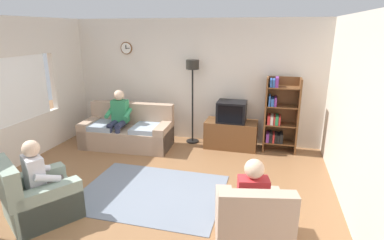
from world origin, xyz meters
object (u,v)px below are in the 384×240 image
Objects in this scene: bookshelf at (279,116)px; person_in_left_armchair at (42,175)px; floor_lamp at (193,79)px; armchair_near_bookshelf at (251,226)px; couch at (128,132)px; tv at (232,112)px; armchair_near_window at (39,198)px; tv_stand at (231,134)px; person_in_right_armchair at (251,198)px; person_on_couch at (118,116)px.

bookshelf reaches higher than person_in_left_armchair.
floor_lamp is 1.80× the size of armchair_near_bookshelf.
couch is 3.24× the size of tv.
floor_lamp is at bearing 69.45° from armchair_near_window.
tv is (-0.00, -0.02, 0.51)m from tv_stand.
floor_lamp reaches higher than couch.
tv_stand is 1.83× the size of tv.
armchair_near_window is 2.82m from person_in_right_armchair.
armchair_near_window is at bearing -110.55° from floor_lamp.
person_in_left_armchair reaches higher than armchair_near_window.
bookshelf is 1.39× the size of person_in_left_armchair.
couch is at bearing 137.20° from armchair_near_bookshelf.
person_in_right_armchair is at bearing -64.12° from floor_lamp.
tv is at bearing -174.39° from bookshelf.
armchair_near_bookshelf is at bearing -40.27° from person_on_couch.
tv is at bearing 13.96° from person_on_couch.
person_in_right_armchair is (2.84, -2.56, 0.29)m from couch.
armchair_near_window is (-3.11, -3.34, -0.47)m from bookshelf.
couch is 3.89m from armchair_near_bookshelf.
tv is 0.48× the size of person_on_couch.
couch is 1.05× the size of floor_lamp.
bookshelf is at bearing 84.66° from armchair_near_bookshelf.
person_in_right_armchair is at bearing -42.03° from couch.
tv is at bearing -90.00° from tv_stand.
armchair_near_window is at bearing -177.43° from armchair_near_bookshelf.
bookshelf is 1.26× the size of person_on_couch.
armchair_near_window is 0.95× the size of person_on_couch.
armchair_near_window is at bearing -123.32° from person_in_left_armchair.
floor_lamp is (-0.88, 0.10, 1.16)m from tv_stand.
person_in_left_armchair is at bearing -133.18° from bookshelf.
couch is at bearing 92.06° from person_in_left_armchair.
floor_lamp is 1.65× the size of person_in_left_armchair.
person_in_right_armchair is (2.97, -2.45, -0.09)m from person_on_couch.
couch is 1.77× the size of tv_stand.
floor_lamp is 1.57× the size of armchair_near_window.
armchair_near_bookshelf is (0.66, -3.11, -0.52)m from tv.
bookshelf is 1.52× the size of armchair_near_bookshelf.
person_on_couch is (-2.33, -0.58, -0.11)m from tv.
couch is 2.77m from armchair_near_window.
couch and armchair_near_bookshelf have the same top height.
couch is 3.24m from bookshelf.
floor_lamp is 3.61m from person_in_left_armchair.
tv_stand is at bearing 101.91° from armchair_near_bookshelf.
couch is 1.83m from floor_lamp.
armchair_near_window is (0.05, -2.77, -0.02)m from couch.
person_in_right_armchair is at bearing 101.92° from armchair_near_bookshelf.
tv_stand is at bearing 56.68° from armchair_near_window.
person_in_left_armchair is at bearing -177.10° from person_in_right_armchair.
floor_lamp reaches higher than armchair_near_window.
couch and armchair_near_window have the same top height.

